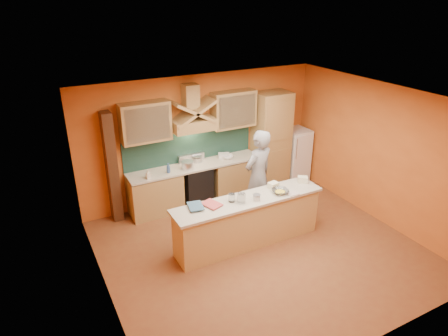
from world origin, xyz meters
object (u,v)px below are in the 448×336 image
person (258,176)px  mixing_bowl (280,191)px  kitchen_scale (257,198)px  fridge (295,154)px  stove (196,184)px

person → mixing_bowl: person is taller
mixing_bowl → kitchen_scale: bearing=-177.3°
kitchen_scale → mixing_bowl: size_ratio=0.35×
fridge → person: (-1.87, -1.22, 0.32)m
stove → person: person is taller
stove → mixing_bowl: (0.83, -1.99, 0.53)m
person → mixing_bowl: bearing=73.8°
person → fridge: bearing=-162.8°
stove → kitchen_scale: size_ratio=8.45×
stove → mixing_bowl: size_ratio=3.00×
kitchen_scale → person: bearing=79.1°
mixing_bowl → stove: bearing=112.6°
fridge → kitchen_scale: (-2.41, -2.01, 0.34)m
kitchen_scale → mixing_bowl: bearing=25.7°
fridge → kitchen_scale: bearing=-140.1°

